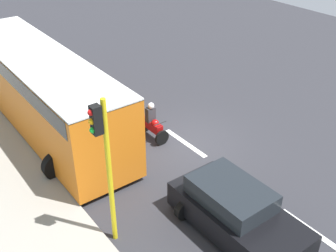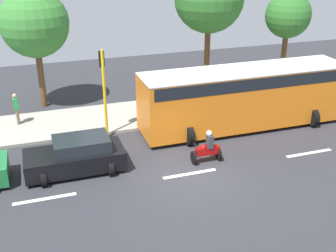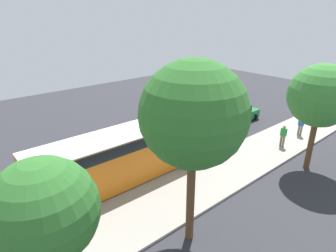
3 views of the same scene
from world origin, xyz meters
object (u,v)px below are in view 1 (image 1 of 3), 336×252
(car_black, at_px, (236,212))
(traffic_light_corner, at_px, (104,155))
(city_bus, at_px, (41,86))
(motorcycle, at_px, (152,123))

(car_black, distance_m, traffic_light_corner, 4.19)
(city_bus, bearing_deg, traffic_light_corner, 81.48)
(city_bus, height_order, traffic_light_corner, traffic_light_corner)
(traffic_light_corner, bearing_deg, car_black, 148.32)
(city_bus, xyz_separation_m, traffic_light_corner, (1.07, 7.13, 1.08))
(car_black, relative_size, traffic_light_corner, 0.93)
(city_bus, height_order, motorcycle, city_bus)
(city_bus, distance_m, traffic_light_corner, 7.29)
(car_black, xyz_separation_m, motorcycle, (-1.05, -5.62, -0.07))
(city_bus, relative_size, traffic_light_corner, 2.44)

